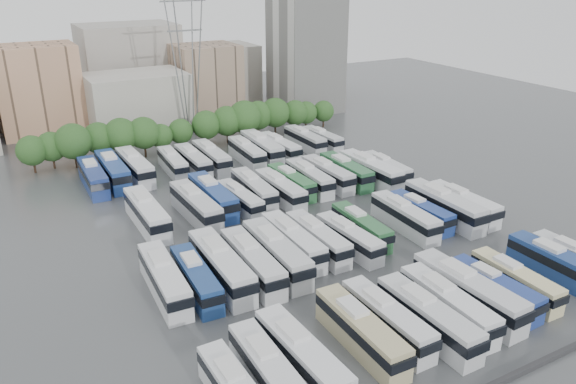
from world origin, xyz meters
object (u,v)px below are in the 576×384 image
bus_r2_s9 (309,178)px  bus_r2_s12 (370,170)px  bus_r2_s10 (327,174)px  bus_r2_s13 (386,168)px  bus_r0_s10 (515,280)px  electricity_pylon (186,43)px  bus_r0_s1 (270,373)px  bus_r1_s1 (196,278)px  bus_r0_s4 (361,331)px  bus_r2_s5 (240,199)px  bus_r2_s8 (291,182)px  bus_r2_s11 (346,171)px  bus_r1_s3 (252,262)px  bus_r3_s12 (305,140)px  bus_r1_s8 (361,226)px  bus_r1_s7 (349,238)px  bus_r1_s11 (421,212)px  bus_r1_s12 (444,206)px  bus_r2_s1 (147,213)px  bus_r2_s6 (254,189)px  bus_r2_s3 (196,205)px  bus_r1_s4 (276,253)px  bus_r2_s7 (280,189)px  bus_r3_s0 (93,177)px  bus_r1_s5 (293,241)px  bus_r3_s1 (113,170)px  bus_r2_s4 (213,196)px  bus_r1_s0 (164,279)px  bus_r1_s10 (405,217)px  bus_r0_s5 (387,319)px  bus_r1_s2 (221,266)px  bus_r3_s9 (262,147)px  bus_r3_s10 (279,147)px  bus_r3_s2 (135,167)px  bus_r3_s8 (247,152)px  apartment_tower (306,56)px  bus_r0_s12 (559,265)px  bus_r3_s4 (173,163)px  bus_r0_s2 (302,357)px  bus_r0_s7 (448,304)px  bus_r1_s6 (317,238)px  bus_r3_s6 (211,157)px

bus_r2_s9 → bus_r2_s12: size_ratio=0.88×
bus_r2_s10 → bus_r2_s13: (10.04, -2.18, -0.12)m
bus_r0_s10 → electricity_pylon: bearing=98.3°
bus_r0_s1 → bus_r1_s1: size_ratio=1.01×
bus_r0_s4 → bus_r2_s5: 34.29m
bus_r2_s8 → bus_r2_s11: bearing=-3.2°
bus_r1_s3 → bus_r3_s12: bearing=54.2°
bus_r0_s10 → bus_r1_s8: size_ratio=0.99×
bus_r1_s7 → bus_r2_s8: 20.37m
bus_r2_s11 → bus_r2_s9: bearing=178.2°
bus_r1_s11 → bus_r1_s12: size_ratio=0.81×
bus_r2_s1 → bus_r2_s6: size_ratio=1.08×
electricity_pylon → bus_r2_s11: 42.80m
bus_r1_s1 → bus_r2_s8: bus_r1_s1 is taller
bus_r1_s12 → bus_r2_s13: bearing=79.6°
bus_r1_s8 → bus_r2_s3: bearing=138.0°
bus_r1_s4 → bus_r2_s12: bearing=35.0°
bus_r2_s7 → bus_r3_s0: size_ratio=0.94×
bus_r1_s5 → bus_r3_s1: (-13.34, 35.53, 0.20)m
bus_r1_s4 → bus_r2_s4: 19.63m
bus_r1_s0 → bus_r1_s8: size_ratio=1.15×
bus_r1_s11 → bus_r2_s4: bearing=140.3°
bus_r1_s10 → bus_r2_s13: (9.95, 16.63, -0.12)m
bus_r0_s5 → bus_r1_s2: size_ratio=0.86×
electricity_pylon → bus_r3_s9: electricity_pylon is taller
bus_r2_s6 → bus_r3_s10: 21.14m
bus_r3_s2 → bus_r3_s8: (19.57, -1.61, -0.20)m
apartment_tower → bus_r1_s8: size_ratio=2.33×
bus_r1_s4 → bus_r2_s9: size_ratio=1.11×
bus_r2_s7 → bus_r3_s8: bearing=79.7°
bus_r1_s7 → bus_r2_s6: bearing=96.9°
bus_r3_s1 → bus_r3_s10: size_ratio=1.13×
bus_r0_s12 → bus_r3_s4: (-26.45, 54.76, -0.12)m
bus_r0_s2 → bus_r2_s13: size_ratio=1.09×
bus_r0_s5 → bus_r1_s8: bus_r0_s5 is taller
bus_r2_s13 → bus_r3_s9: size_ratio=0.84×
bus_r1_s8 → bus_r2_s12: bearing=52.1°
bus_r0_s7 → bus_r2_s12: bus_r2_s12 is taller
bus_r1_s2 → electricity_pylon: bearing=74.3°
bus_r0_s1 → bus_r1_s12: (36.56, 18.30, 0.28)m
bus_r2_s11 → bus_r2_s12: 3.91m
bus_r2_s11 → bus_r0_s7: bearing=-108.5°
bus_r0_s1 → bus_r1_s12: 40.89m
bus_r3_s8 → bus_r2_s4: bearing=-126.0°
bus_r0_s2 → bus_r1_s11: (29.71, 18.64, -0.22)m
bus_r1_s6 → bus_r3_s8: bearing=78.9°
bus_r0_s2 → bus_r0_s7: bus_r0_s2 is taller
bus_r3_s12 → bus_r1_s5: bearing=-123.1°
bus_r2_s7 → bus_r3_s6: size_ratio=0.95×
bus_r1_s1 → bus_r2_s13: (39.75, 17.93, -0.04)m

